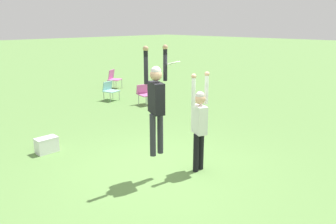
{
  "coord_description": "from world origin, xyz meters",
  "views": [
    {
      "loc": [
        -4.46,
        -4.66,
        3.09
      ],
      "look_at": [
        0.19,
        -0.03,
        1.3
      ],
      "focal_mm": 35.0,
      "sensor_mm": 36.0,
      "label": 1
    }
  ],
  "objects_px": {
    "person_jumping": "(156,98)",
    "camping_chair_1": "(145,93)",
    "frisbee": "(174,63)",
    "camping_chair_3": "(113,77)",
    "person_defending": "(199,120)",
    "cooler_box": "(47,145)",
    "camping_chair_0": "(110,89)"
  },
  "relations": [
    {
      "from": "frisbee",
      "to": "camping_chair_1",
      "type": "bearing_deg",
      "value": 54.08
    },
    {
      "from": "camping_chair_0",
      "to": "cooler_box",
      "type": "xyz_separation_m",
      "value": [
        -4.45,
        -3.58,
        -0.26
      ]
    },
    {
      "from": "camping_chair_0",
      "to": "person_defending",
      "type": "bearing_deg",
      "value": 56.26
    },
    {
      "from": "frisbee",
      "to": "camping_chair_1",
      "type": "xyz_separation_m",
      "value": [
        3.68,
        5.07,
        -1.89
      ]
    },
    {
      "from": "person_jumping",
      "to": "camping_chair_3",
      "type": "height_order",
      "value": "person_jumping"
    },
    {
      "from": "frisbee",
      "to": "camping_chair_0",
      "type": "distance_m",
      "value": 7.61
    },
    {
      "from": "person_defending",
      "to": "camping_chair_0",
      "type": "xyz_separation_m",
      "value": [
        2.6,
        6.87,
        -0.68
      ]
    },
    {
      "from": "camping_chair_1",
      "to": "camping_chair_3",
      "type": "xyz_separation_m",
      "value": [
        1.12,
        3.6,
        0.06
      ]
    },
    {
      "from": "camping_chair_1",
      "to": "camping_chair_3",
      "type": "distance_m",
      "value": 3.77
    },
    {
      "from": "person_defending",
      "to": "camping_chair_1",
      "type": "height_order",
      "value": "person_defending"
    },
    {
      "from": "person_defending",
      "to": "frisbee",
      "type": "relative_size",
      "value": 8.44
    },
    {
      "from": "camping_chair_0",
      "to": "cooler_box",
      "type": "bearing_deg",
      "value": 25.79
    },
    {
      "from": "camping_chair_0",
      "to": "camping_chair_3",
      "type": "xyz_separation_m",
      "value": [
        1.64,
        2.01,
        0.07
      ]
    },
    {
      "from": "camping_chair_1",
      "to": "cooler_box",
      "type": "relative_size",
      "value": 1.5
    },
    {
      "from": "cooler_box",
      "to": "person_jumping",
      "type": "bearing_deg",
      "value": -71.68
    },
    {
      "from": "camping_chair_3",
      "to": "frisbee",
      "type": "bearing_deg",
      "value": 31.62
    },
    {
      "from": "camping_chair_1",
      "to": "camping_chair_3",
      "type": "height_order",
      "value": "camping_chair_3"
    },
    {
      "from": "person_defending",
      "to": "camping_chair_3",
      "type": "height_order",
      "value": "person_defending"
    },
    {
      "from": "person_defending",
      "to": "cooler_box",
      "type": "xyz_separation_m",
      "value": [
        -1.85,
        3.3,
        -0.94
      ]
    },
    {
      "from": "frisbee",
      "to": "cooler_box",
      "type": "distance_m",
      "value": 3.98
    },
    {
      "from": "camping_chair_1",
      "to": "camping_chair_3",
      "type": "relative_size",
      "value": 0.88
    },
    {
      "from": "frisbee",
      "to": "camping_chair_1",
      "type": "distance_m",
      "value": 6.54
    },
    {
      "from": "frisbee",
      "to": "camping_chair_3",
      "type": "xyz_separation_m",
      "value": [
        4.8,
        8.67,
        -1.83
      ]
    },
    {
      "from": "frisbee",
      "to": "camping_chair_3",
      "type": "distance_m",
      "value": 10.08
    },
    {
      "from": "person_jumping",
      "to": "cooler_box",
      "type": "relative_size",
      "value": 4.2
    },
    {
      "from": "camping_chair_0",
      "to": "person_jumping",
      "type": "bearing_deg",
      "value": 48.83
    },
    {
      "from": "person_defending",
      "to": "frisbee",
      "type": "height_order",
      "value": "frisbee"
    },
    {
      "from": "camping_chair_1",
      "to": "person_defending",
      "type": "bearing_deg",
      "value": 69.39
    },
    {
      "from": "person_defending",
      "to": "camping_chair_3",
      "type": "distance_m",
      "value": 9.86
    },
    {
      "from": "person_jumping",
      "to": "camping_chair_0",
      "type": "height_order",
      "value": "person_jumping"
    },
    {
      "from": "person_jumping",
      "to": "camping_chair_1",
      "type": "xyz_separation_m",
      "value": [
        3.99,
        4.92,
        -1.22
      ]
    },
    {
      "from": "frisbee",
      "to": "person_defending",
      "type": "bearing_deg",
      "value": -20.9
    }
  ]
}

